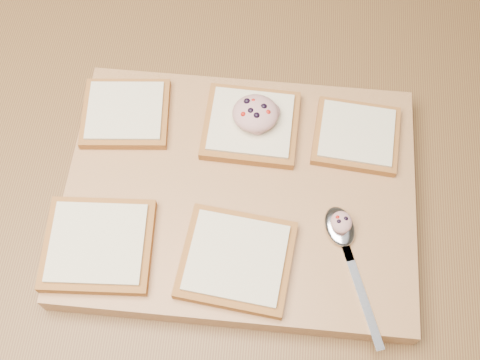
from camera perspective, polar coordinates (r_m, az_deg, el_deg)
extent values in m
plane|color=#515459|center=(1.67, 1.52, -13.82)|extent=(4.00, 4.00, 0.00)
cube|color=slate|center=(1.26, 1.98, -9.76)|extent=(1.90, 0.75, 0.84)
cube|color=brown|center=(0.84, 2.93, -1.10)|extent=(2.00, 0.80, 0.06)
cube|color=#B8814E|center=(0.78, 0.00, -1.39)|extent=(0.45, 0.34, 0.04)
cube|color=#9A6528|center=(0.83, -10.77, 6.22)|extent=(0.12, 0.12, 0.01)
cube|color=beige|center=(0.82, -10.87, 6.52)|extent=(0.11, 0.10, 0.00)
cube|color=#9A6528|center=(0.80, 1.03, 5.20)|extent=(0.13, 0.12, 0.01)
cube|color=beige|center=(0.80, 1.04, 5.53)|extent=(0.11, 0.10, 0.00)
cube|color=#9A6528|center=(0.81, 10.95, 4.14)|extent=(0.12, 0.11, 0.01)
cube|color=beige|center=(0.81, 11.05, 4.42)|extent=(0.10, 0.09, 0.00)
cube|color=#9A6528|center=(0.75, -13.27, -6.02)|extent=(0.14, 0.13, 0.01)
cube|color=beige|center=(0.74, -13.42, -5.78)|extent=(0.12, 0.11, 0.00)
cube|color=#9A6528|center=(0.73, -0.34, -7.58)|extent=(0.14, 0.13, 0.01)
cube|color=beige|center=(0.72, -0.34, -7.35)|extent=(0.12, 0.11, 0.00)
ellipsoid|color=tan|center=(0.79, 1.48, 6.33)|extent=(0.06, 0.06, 0.03)
sphere|color=black|center=(0.78, 2.27, 6.94)|extent=(0.01, 0.01, 0.01)
sphere|color=black|center=(0.78, 0.67, 7.44)|extent=(0.01, 0.01, 0.01)
sphere|color=black|center=(0.77, 1.58, 6.11)|extent=(0.01, 0.01, 0.01)
sphere|color=black|center=(0.78, 1.02, 6.54)|extent=(0.01, 0.01, 0.01)
sphere|color=#A5140C|center=(0.78, 2.67, 6.43)|extent=(0.01, 0.01, 0.01)
sphere|color=#A5140C|center=(0.78, 1.27, 7.48)|extent=(0.01, 0.01, 0.01)
sphere|color=#A5140C|center=(0.77, 0.31, 6.24)|extent=(0.01, 0.01, 0.01)
ellipsoid|color=silver|center=(0.75, 9.43, -4.35)|extent=(0.05, 0.06, 0.01)
cube|color=silver|center=(0.75, 10.01, -6.35)|extent=(0.02, 0.04, 0.00)
cube|color=silver|center=(0.73, 11.43, -10.49)|extent=(0.05, 0.13, 0.00)
ellipsoid|color=tan|center=(0.74, 9.58, -3.97)|extent=(0.03, 0.03, 0.01)
sphere|color=black|center=(0.74, 9.99, -3.65)|extent=(0.01, 0.01, 0.01)
sphere|color=black|center=(0.73, 9.36, -3.92)|extent=(0.01, 0.01, 0.01)
sphere|color=#A5140C|center=(0.73, 9.24, -3.53)|extent=(0.01, 0.01, 0.01)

